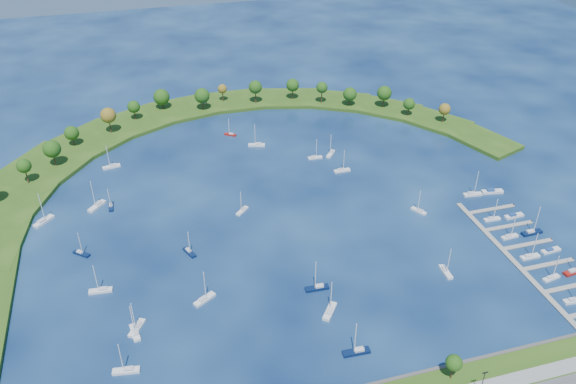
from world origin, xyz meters
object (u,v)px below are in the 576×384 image
object	(u,v)px
moored_boat_1	(97,205)
docked_boat_6	(510,236)
moored_boat_14	(446,271)
docked_boat_0	(574,300)
moored_boat_3	(342,170)
moored_boat_7	(135,332)
moored_boat_20	(126,370)
moored_boat_10	(357,351)
moored_boat_5	(111,206)
docked_boat_3	(574,271)
moored_boat_9	(257,144)
docked_boat_2	(551,277)
moored_boat_0	(101,290)
moored_boat_17	(112,166)
docked_boat_4	(530,256)
docked_boat_11	(492,191)
moored_boat_18	(81,253)
docked_boat_10	(473,194)
moored_boat_4	(242,210)
moored_boat_15	(419,210)
dock_system	(528,256)
moored_boat_12	(330,311)
moored_boat_6	(317,287)
moored_boat_8	(137,327)
moored_boat_16	(43,221)
moored_boat_19	(189,251)
moored_boat_21	(315,157)
moored_boat_2	(230,134)
moored_boat_13	(331,153)
docked_boat_9	(514,216)
docked_boat_5	(551,250)
moored_boat_11	(204,299)
docked_boat_8	(492,218)

from	to	relation	value
moored_boat_1	docked_boat_6	xyz separation A→B (m)	(164.54, -70.52, -0.09)
moored_boat_1	moored_boat_14	distance (m)	152.66
docked_boat_0	moored_boat_3	bearing A→B (deg)	118.17
moored_boat_7	moored_boat_20	size ratio (longest dim) A/B	0.97
docked_boat_0	moored_boat_10	bearing A→B (deg)	-175.01
moored_boat_5	docked_boat_3	bearing A→B (deg)	61.67
moored_boat_9	docked_boat_2	size ratio (longest dim) A/B	1.18
moored_boat_0	moored_boat_17	world-z (taller)	moored_boat_17
docked_boat_3	docked_boat_4	size ratio (longest dim) A/B	1.07
moored_boat_7	docked_boat_11	xyz separation A→B (m)	(165.12, 44.42, -0.16)
moored_boat_18	docked_boat_10	world-z (taller)	docked_boat_10
moored_boat_4	docked_boat_3	world-z (taller)	docked_boat_3
moored_boat_4	moored_boat_15	bearing A→B (deg)	119.05
dock_system	moored_boat_20	size ratio (longest dim) A/B	6.60
dock_system	moored_boat_0	bearing A→B (deg)	171.12
moored_boat_12	docked_boat_6	world-z (taller)	moored_boat_12
docked_boat_0	docked_boat_11	distance (m)	73.07
moored_boat_6	moored_boat_18	size ratio (longest dim) A/B	1.20
moored_boat_8	moored_boat_16	xyz separation A→B (m)	(-34.79, 74.54, 0.06)
moored_boat_3	moored_boat_20	distance (m)	145.73
docked_boat_4	moored_boat_17	bearing A→B (deg)	142.77
moored_boat_12	docked_boat_3	xyz separation A→B (m)	(96.81, -5.50, -0.02)
dock_system	moored_boat_19	world-z (taller)	moored_boat_19
moored_boat_21	docked_boat_2	xyz separation A→B (m)	(56.76, -112.85, 0.00)
moored_boat_8	docked_boat_3	distance (m)	163.28
dock_system	moored_boat_2	bearing A→B (deg)	124.35
moored_boat_10	moored_boat_12	world-z (taller)	moored_boat_12
moored_boat_21	moored_boat_4	bearing A→B (deg)	-138.01
moored_boat_13	docked_boat_9	distance (m)	94.93
moored_boat_7	docked_boat_5	xyz separation A→B (m)	(163.24, -0.54, -0.27)
moored_boat_2	docked_boat_3	xyz separation A→B (m)	(103.96, -149.67, 0.08)
moored_boat_6	docked_boat_9	bearing A→B (deg)	-165.93
moored_boat_21	docked_boat_0	xyz separation A→B (m)	(56.74, -125.63, 0.03)
moored_boat_14	moored_boat_15	distance (m)	41.18
moored_boat_17	docked_boat_6	distance (m)	189.16
moored_boat_2	moored_boat_16	distance (m)	110.39
moored_boat_19	docked_boat_2	xyz separation A→B (m)	(129.25, -53.10, -0.00)
moored_boat_11	moored_boat_18	world-z (taller)	moored_boat_11
moored_boat_18	moored_boat_13	bearing A→B (deg)	62.72
moored_boat_5	docked_boat_11	size ratio (longest dim) A/B	1.00
moored_boat_21	docked_boat_6	xyz separation A→B (m)	(56.76, -86.01, 0.01)
dock_system	moored_boat_10	distance (m)	88.23
moored_boat_11	docked_boat_2	size ratio (longest dim) A/B	1.19
moored_boat_4	moored_boat_14	world-z (taller)	moored_boat_14
moored_boat_14	moored_boat_16	xyz separation A→B (m)	(-150.27, 77.22, 0.08)
moored_boat_8	moored_boat_11	bearing A→B (deg)	138.67
docked_boat_2	docked_boat_6	size ratio (longest dim) A/B	0.99
moored_boat_15	moored_boat_19	distance (m)	101.69
moored_boat_2	docked_boat_9	distance (m)	152.11
moored_boat_15	docked_boat_8	bearing A→B (deg)	-146.50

